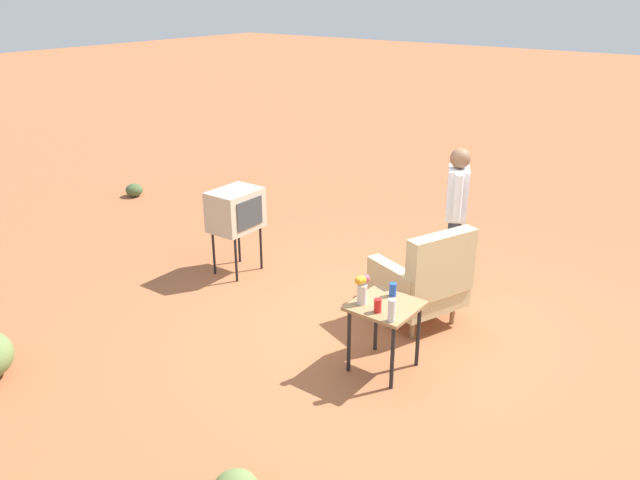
{
  "coord_description": "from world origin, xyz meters",
  "views": [
    {
      "loc": [
        4.94,
        2.76,
        3.25
      ],
      "look_at": [
        -0.16,
        -1.09,
        0.65
      ],
      "focal_mm": 35.5,
      "sensor_mm": 36.0,
      "label": 1
    }
  ],
  "objects_px": {
    "soda_can_blue": "(393,289)",
    "flower_vase": "(362,288)",
    "person_standing": "(456,211)",
    "side_table": "(385,314)",
    "tv_on_stand": "(236,210)",
    "armchair": "(424,280)",
    "soda_can_red": "(378,305)",
    "bottle_short_clear": "(392,310)"
  },
  "relations": [
    {
      "from": "soda_can_blue",
      "to": "flower_vase",
      "type": "relative_size",
      "value": 0.46
    },
    {
      "from": "person_standing",
      "to": "side_table",
      "type": "bearing_deg",
      "value": 7.62
    },
    {
      "from": "tv_on_stand",
      "to": "armchair",
      "type": "bearing_deg",
      "value": 94.95
    },
    {
      "from": "person_standing",
      "to": "flower_vase",
      "type": "bearing_deg",
      "value": 2.16
    },
    {
      "from": "flower_vase",
      "to": "soda_can_red",
      "type": "bearing_deg",
      "value": 76.16
    },
    {
      "from": "side_table",
      "to": "soda_can_blue",
      "type": "distance_m",
      "value": 0.24
    },
    {
      "from": "side_table",
      "to": "soda_can_red",
      "type": "xyz_separation_m",
      "value": [
        0.16,
        0.02,
        0.16
      ]
    },
    {
      "from": "armchair",
      "to": "soda_can_blue",
      "type": "relative_size",
      "value": 8.69
    },
    {
      "from": "soda_can_blue",
      "to": "side_table",
      "type": "bearing_deg",
      "value": 10.94
    },
    {
      "from": "soda_can_blue",
      "to": "person_standing",
      "type": "bearing_deg",
      "value": -172.74
    },
    {
      "from": "armchair",
      "to": "tv_on_stand",
      "type": "relative_size",
      "value": 1.03
    },
    {
      "from": "flower_vase",
      "to": "armchair",
      "type": "bearing_deg",
      "value": 176.43
    },
    {
      "from": "side_table",
      "to": "person_standing",
      "type": "height_order",
      "value": "person_standing"
    },
    {
      "from": "soda_can_red",
      "to": "tv_on_stand",
      "type": "bearing_deg",
      "value": -109.29
    },
    {
      "from": "person_standing",
      "to": "bottle_short_clear",
      "type": "relative_size",
      "value": 8.2
    },
    {
      "from": "side_table",
      "to": "soda_can_blue",
      "type": "height_order",
      "value": "soda_can_blue"
    },
    {
      "from": "bottle_short_clear",
      "to": "flower_vase",
      "type": "xyz_separation_m",
      "value": [
        -0.11,
        -0.37,
        0.05
      ]
    },
    {
      "from": "bottle_short_clear",
      "to": "tv_on_stand",
      "type": "bearing_deg",
      "value": -109.37
    },
    {
      "from": "bottle_short_clear",
      "to": "soda_can_red",
      "type": "distance_m",
      "value": 0.19
    },
    {
      "from": "soda_can_blue",
      "to": "flower_vase",
      "type": "distance_m",
      "value": 0.33
    },
    {
      "from": "tv_on_stand",
      "to": "flower_vase",
      "type": "distance_m",
      "value": 2.48
    },
    {
      "from": "armchair",
      "to": "soda_can_red",
      "type": "bearing_deg",
      "value": 6.69
    },
    {
      "from": "soda_can_blue",
      "to": "flower_vase",
      "type": "height_order",
      "value": "flower_vase"
    },
    {
      "from": "armchair",
      "to": "soda_can_red",
      "type": "distance_m",
      "value": 1.12
    },
    {
      "from": "tv_on_stand",
      "to": "bottle_short_clear",
      "type": "relative_size",
      "value": 5.15
    },
    {
      "from": "person_standing",
      "to": "bottle_short_clear",
      "type": "xyz_separation_m",
      "value": [
        2.08,
        0.44,
        -0.19
      ]
    },
    {
      "from": "soda_can_red",
      "to": "soda_can_blue",
      "type": "bearing_deg",
      "value": -170.91
    },
    {
      "from": "flower_vase",
      "to": "person_standing",
      "type": "bearing_deg",
      "value": -177.84
    },
    {
      "from": "armchair",
      "to": "person_standing",
      "type": "relative_size",
      "value": 0.65
    },
    {
      "from": "tv_on_stand",
      "to": "person_standing",
      "type": "bearing_deg",
      "value": 116.53
    },
    {
      "from": "armchair",
      "to": "person_standing",
      "type": "xyz_separation_m",
      "value": [
        -0.92,
        -0.14,
        0.44
      ]
    },
    {
      "from": "side_table",
      "to": "tv_on_stand",
      "type": "xyz_separation_m",
      "value": [
        -0.73,
        -2.5,
        0.23
      ]
    },
    {
      "from": "tv_on_stand",
      "to": "person_standing",
      "type": "xyz_separation_m",
      "value": [
        -1.13,
        2.26,
        0.16
      ]
    },
    {
      "from": "side_table",
      "to": "bottle_short_clear",
      "type": "height_order",
      "value": "bottle_short_clear"
    },
    {
      "from": "bottle_short_clear",
      "to": "flower_vase",
      "type": "relative_size",
      "value": 0.75
    },
    {
      "from": "person_standing",
      "to": "flower_vase",
      "type": "xyz_separation_m",
      "value": [
        1.96,
        0.07,
        -0.14
      ]
    },
    {
      "from": "side_table",
      "to": "soda_can_red",
      "type": "height_order",
      "value": "soda_can_red"
    },
    {
      "from": "tv_on_stand",
      "to": "flower_vase",
      "type": "bearing_deg",
      "value": 70.28
    },
    {
      "from": "armchair",
      "to": "soda_can_blue",
      "type": "xyz_separation_m",
      "value": [
        0.75,
        0.07,
        0.21
      ]
    },
    {
      "from": "soda_can_red",
      "to": "side_table",
      "type": "bearing_deg",
      "value": -173.09
    },
    {
      "from": "tv_on_stand",
      "to": "soda_can_red",
      "type": "xyz_separation_m",
      "value": [
        0.88,
        2.52,
        -0.07
      ]
    },
    {
      "from": "armchair",
      "to": "tv_on_stand",
      "type": "bearing_deg",
      "value": -85.05
    }
  ]
}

